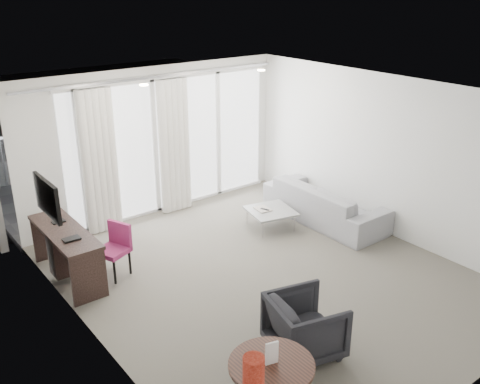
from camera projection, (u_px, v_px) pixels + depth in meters
floor at (266, 276)px, 7.64m from camera, size 5.00×6.00×0.00m
ceiling at (269, 95)px, 6.67m from camera, size 5.00×6.00×0.00m
wall_left at (90, 244)px, 5.74m from camera, size 0.00×6.00×2.60m
wall_right at (386, 156)px, 8.57m from camera, size 0.00×6.00×2.60m
wall_front at (477, 286)px, 4.95m from camera, size 5.00×0.00×2.60m
window_panel at (172, 144)px, 9.56m from camera, size 4.00×0.02×2.38m
window_frame at (172, 144)px, 9.55m from camera, size 4.10×0.06×2.44m
curtain_left at (100, 162)px, 8.61m from camera, size 0.60×0.20×2.38m
curtain_right at (174, 147)px, 9.41m from camera, size 0.60×0.20×2.38m
curtain_track at (158, 77)px, 8.80m from camera, size 4.80×0.04×0.04m
downlight_a at (144, 85)px, 7.34m from camera, size 0.12×0.12×0.02m
downlight_b at (261, 70)px, 8.53m from camera, size 0.12×0.12×0.02m
desk at (67, 254)px, 7.45m from camera, size 0.50×1.59×0.74m
tv at (47, 198)px, 6.81m from camera, size 0.05×0.80×0.50m
desk_chair at (113, 251)px, 7.50m from camera, size 0.54×0.53×0.78m
menu_card at (272, 357)px, 4.90m from camera, size 0.13×0.05×0.23m
tub_armchair at (305, 326)px, 5.95m from camera, size 0.93×0.91×0.70m
coffee_table at (270, 219)px, 9.06m from camera, size 0.87×0.87×0.33m
remote at (265, 208)px, 8.98m from camera, size 0.11×0.18×0.02m
magazine at (263, 208)px, 9.01m from camera, size 0.25×0.30×0.02m
sofa at (325, 203)px, 9.27m from camera, size 0.89×2.28×0.67m
terrace_slab at (137, 186)px, 11.14m from camera, size 5.60×3.00×0.12m
rattan_chair_a at (197, 163)px, 10.97m from camera, size 0.71×0.71×0.87m
rattan_chair_b at (202, 146)px, 12.26m from camera, size 0.59×0.59×0.76m
rattan_table at (194, 163)px, 11.49m from camera, size 0.64×0.64×0.52m
balustrade at (105, 144)px, 12.00m from camera, size 5.50×0.06×1.05m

